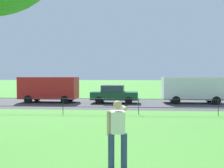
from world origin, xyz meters
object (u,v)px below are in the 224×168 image
person_thrower (118,131)px  car_dark_green_far_right (114,94)px  panel_van_center (49,88)px  panel_van_right (192,88)px

person_thrower → car_dark_green_far_right: person_thrower is taller
panel_van_center → panel_van_right: same height
person_thrower → car_dark_green_far_right: 14.48m
panel_van_right → person_thrower: bearing=-110.8°
car_dark_green_far_right → panel_van_right: (6.70, 0.43, 0.49)m
panel_van_center → car_dark_green_far_right: (5.80, -0.20, -0.49)m
panel_van_center → car_dark_green_far_right: bearing=-2.0°
person_thrower → panel_van_center: size_ratio=0.34×
panel_van_center → person_thrower: bearing=-64.9°
panel_van_right → car_dark_green_far_right: bearing=-176.4°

